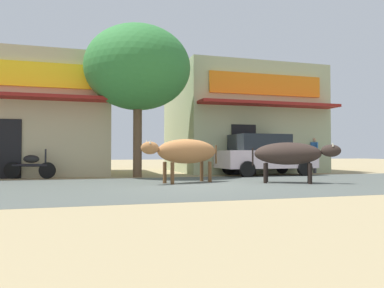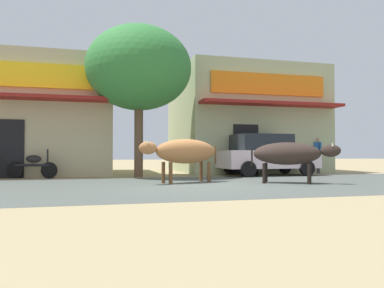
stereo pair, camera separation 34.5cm
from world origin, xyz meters
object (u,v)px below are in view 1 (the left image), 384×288
(cow_far_dark, at_px, (290,154))
(roadside_tree, at_px, (138,68))
(pedestrian_by_shop, at_px, (313,152))
(parked_hatchback_car, at_px, (264,154))
(cow_near_brown, at_px, (186,152))
(parked_motorcycle, at_px, (31,165))

(cow_far_dark, bearing_deg, roadside_tree, 135.14)
(cow_far_dark, bearing_deg, pedestrian_by_shop, 49.09)
(pedestrian_by_shop, bearing_deg, parked_hatchback_car, -163.06)
(cow_far_dark, distance_m, pedestrian_by_shop, 6.08)
(roadside_tree, bearing_deg, cow_far_dark, -44.86)
(roadside_tree, distance_m, cow_near_brown, 4.49)
(parked_motorcycle, xyz_separation_m, pedestrian_by_shop, (11.69, 0.41, 0.47))
(roadside_tree, xyz_separation_m, cow_far_dark, (4.01, -3.99, -3.21))
(parked_motorcycle, bearing_deg, pedestrian_by_shop, 2.02)
(parked_hatchback_car, distance_m, parked_motorcycle, 8.77)
(cow_near_brown, xyz_separation_m, pedestrian_by_shop, (6.94, 3.64, -0.00))
(parked_motorcycle, height_order, pedestrian_by_shop, pedestrian_by_shop)
(cow_near_brown, bearing_deg, pedestrian_by_shop, 27.66)
(parked_motorcycle, distance_m, cow_far_dark, 8.78)
(cow_near_brown, bearing_deg, roadside_tree, 109.07)
(roadside_tree, height_order, parked_motorcycle, roadside_tree)
(cow_near_brown, bearing_deg, cow_far_dark, -17.90)
(parked_motorcycle, relative_size, pedestrian_by_shop, 1.09)
(roadside_tree, xyz_separation_m, parked_motorcycle, (-3.70, 0.19, -3.61))
(roadside_tree, relative_size, parked_motorcycle, 3.24)
(parked_hatchback_car, relative_size, parked_motorcycle, 2.23)
(parked_hatchback_car, bearing_deg, roadside_tree, 176.72)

